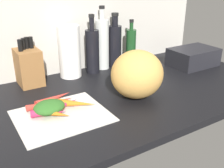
# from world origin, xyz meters

# --- Properties ---
(ground_plane) EXTENTS (1.70, 0.80, 0.03)m
(ground_plane) POSITION_xyz_m (0.00, 0.00, -0.01)
(ground_plane) COLOR black
(wall_back) EXTENTS (1.70, 0.03, 0.60)m
(wall_back) POSITION_xyz_m (0.00, 0.39, 0.30)
(wall_back) COLOR #BCB7AD
(wall_back) RESTS_ON ground_plane
(cutting_board) EXTENTS (0.35, 0.29, 0.01)m
(cutting_board) POSITION_xyz_m (-0.25, -0.09, 0.00)
(cutting_board) COLOR beige
(cutting_board) RESTS_ON ground_plane
(carrot_0) EXTENTS (0.14, 0.03, 0.03)m
(carrot_0) POSITION_xyz_m (-0.23, 0.00, 0.02)
(carrot_0) COLOR red
(carrot_0) RESTS_ON cutting_board
(carrot_1) EXTENTS (0.13, 0.08, 0.03)m
(carrot_1) POSITION_xyz_m (-0.30, -0.07, 0.02)
(carrot_1) COLOR #B2264C
(carrot_1) RESTS_ON cutting_board
(carrot_2) EXTENTS (0.17, 0.07, 0.03)m
(carrot_2) POSITION_xyz_m (-0.24, 0.04, 0.02)
(carrot_2) COLOR red
(carrot_2) RESTS_ON cutting_board
(carrot_3) EXTENTS (0.11, 0.12, 0.03)m
(carrot_3) POSITION_xyz_m (-0.28, -0.09, 0.02)
(carrot_3) COLOR orange
(carrot_3) RESTS_ON cutting_board
(carrot_4) EXTENTS (0.14, 0.12, 0.03)m
(carrot_4) POSITION_xyz_m (-0.18, -0.06, 0.02)
(carrot_4) COLOR orange
(carrot_4) RESTS_ON cutting_board
(carrot_5) EXTENTS (0.16, 0.03, 0.03)m
(carrot_5) POSITION_xyz_m (-0.28, 0.01, 0.02)
(carrot_5) COLOR red
(carrot_5) RESTS_ON cutting_board
(carrot_6) EXTENTS (0.14, 0.07, 0.03)m
(carrot_6) POSITION_xyz_m (-0.23, -0.04, 0.02)
(carrot_6) COLOR #B2264C
(carrot_6) RESTS_ON cutting_board
(carrot_greens_pile) EXTENTS (0.12, 0.09, 0.05)m
(carrot_greens_pile) POSITION_xyz_m (-0.29, -0.05, 0.03)
(carrot_greens_pile) COLOR #2D6023
(carrot_greens_pile) RESTS_ON cutting_board
(winter_squash) EXTENTS (0.23, 0.22, 0.21)m
(winter_squash) POSITION_xyz_m (0.10, -0.09, 0.11)
(winter_squash) COLOR gold
(winter_squash) RESTS_ON ground_plane
(knife_block) EXTENTS (0.11, 0.16, 0.23)m
(knife_block) POSITION_xyz_m (-0.26, 0.31, 0.09)
(knife_block) COLOR brown
(knife_block) RESTS_ON ground_plane
(paper_towel_roll) EXTENTS (0.11, 0.11, 0.27)m
(paper_towel_roll) POSITION_xyz_m (-0.05, 0.30, 0.13)
(paper_towel_roll) COLOR white
(paper_towel_roll) RESTS_ON ground_plane
(bottle_0) EXTENTS (0.07, 0.07, 0.32)m
(bottle_0) POSITION_xyz_m (0.08, 0.29, 0.12)
(bottle_0) COLOR black
(bottle_0) RESTS_ON ground_plane
(bottle_1) EXTENTS (0.07, 0.07, 0.35)m
(bottle_1) POSITION_xyz_m (0.16, 0.32, 0.14)
(bottle_1) COLOR silver
(bottle_1) RESTS_ON ground_plane
(bottle_2) EXTENTS (0.08, 0.08, 0.31)m
(bottle_2) POSITION_xyz_m (0.24, 0.31, 0.13)
(bottle_2) COLOR black
(bottle_2) RESTS_ON ground_plane
(bottle_3) EXTENTS (0.06, 0.06, 0.27)m
(bottle_3) POSITION_xyz_m (0.33, 0.27, 0.11)
(bottle_3) COLOR #19421E
(bottle_3) RESTS_ON ground_plane
(dish_rack) EXTENTS (0.27, 0.19, 0.10)m
(dish_rack) POSITION_xyz_m (0.64, 0.08, 0.05)
(dish_rack) COLOR black
(dish_rack) RESTS_ON ground_plane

